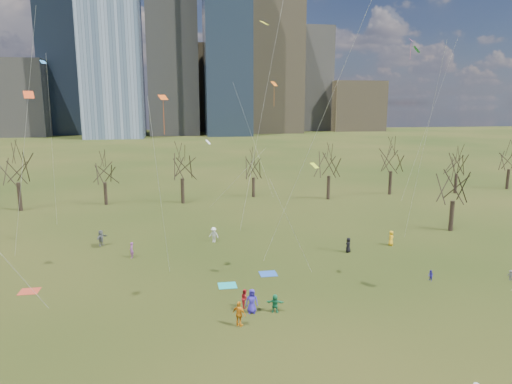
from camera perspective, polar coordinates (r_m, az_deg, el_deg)
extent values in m
plane|color=black|center=(36.96, 3.32, -14.32)|extent=(500.00, 500.00, 0.00)
cube|color=slate|center=(228.24, -17.90, 21.47)|extent=(26.00, 26.00, 118.00)
cube|color=slate|center=(239.57, -10.47, 18.49)|extent=(24.00, 24.00, 95.00)
cube|color=#384C66|center=(231.84, -3.67, 20.15)|extent=(22.00, 22.00, 105.00)
cube|color=#726347|center=(253.84, 2.16, 15.62)|extent=(28.00, 28.00, 72.00)
cube|color=#384C66|center=(258.34, -22.29, 13.97)|extent=(25.00, 25.00, 65.00)
cube|color=slate|center=(274.07, 6.74, 13.75)|extent=(22.00, 22.00, 58.00)
cube|color=#726347|center=(272.89, -7.45, 12.70)|extent=(30.00, 30.00, 48.00)
cube|color=slate|center=(254.46, -28.11, 10.28)|extent=(35.00, 30.00, 36.00)
cube|color=#726347|center=(277.24, 12.01, 10.46)|extent=(30.00, 28.00, 28.00)
cylinder|color=black|center=(76.37, -27.45, -0.52)|extent=(0.55, 0.55, 4.28)
cylinder|color=black|center=(75.63, -18.29, -0.19)|extent=(0.52, 0.52, 3.60)
cylinder|color=black|center=(73.77, -9.16, 0.14)|extent=(0.54, 0.54, 4.05)
cylinder|color=black|center=(77.84, -0.32, 0.60)|extent=(0.51, 0.51, 3.38)
cylinder|color=black|center=(76.91, 9.03, 0.56)|extent=(0.54, 0.54, 3.96)
cylinder|color=black|center=(83.32, 16.42, 1.11)|extent=(0.54, 0.54, 4.14)
cylinder|color=black|center=(88.50, 23.68, 0.98)|extent=(0.52, 0.52, 3.51)
cylinder|color=black|center=(97.15, 28.95, 1.42)|extent=(0.53, 0.53, 3.74)
cylinder|color=black|center=(62.32, 23.25, -2.75)|extent=(0.53, 0.53, 3.83)
cube|color=#1BA5A6|center=(41.11, -3.60, -11.58)|extent=(1.60, 1.50, 0.03)
cube|color=#2654B3|center=(43.66, 1.53, -10.18)|extent=(1.60, 1.50, 0.03)
cube|color=#BD3D25|center=(44.33, -26.47, -11.05)|extent=(1.60, 1.50, 0.03)
imported|color=#3428B0|center=(35.81, -0.53, -13.48)|extent=(1.01, 0.74, 1.91)
imported|color=red|center=(36.81, -1.40, -13.13)|extent=(0.61, 0.76, 1.49)
imported|color=#5D5C61|center=(47.98, 29.23, -9.05)|extent=(0.65, 0.72, 0.97)
imported|color=orange|center=(33.89, -2.10, -14.99)|extent=(1.13, 1.09, 1.90)
imported|color=#1C7F4C|center=(36.00, 2.40, -13.73)|extent=(1.43, 0.77, 1.47)
imported|color=black|center=(50.34, 11.47, -6.52)|extent=(0.92, 0.94, 1.63)
imported|color=#8E478E|center=(49.38, -15.29, -7.02)|extent=(0.42, 0.62, 1.67)
imported|color=#3027A9|center=(44.73, 20.99, -9.73)|extent=(0.46, 0.55, 1.02)
imported|color=white|center=(53.09, -5.30, -5.34)|extent=(1.31, 1.11, 1.76)
imported|color=slate|center=(54.40, -18.80, -5.46)|extent=(1.25, 1.75, 1.83)
imported|color=yellow|center=(53.88, 16.53, -5.54)|extent=(0.77, 0.96, 1.70)
plane|color=#E15113|center=(38.43, -11.55, 11.52)|extent=(1.16, 1.10, 0.42)
cylinder|color=silver|center=(35.90, -11.90, -0.40)|extent=(0.88, 6.48, 14.89)
cylinder|color=#E15113|center=(38.44, -11.46, 9.10)|extent=(0.04, 0.04, 2.70)
plane|color=#F6FF28|center=(40.97, 1.02, 20.39)|extent=(1.03, 1.03, 0.37)
cylinder|color=silver|center=(36.47, 6.52, 4.86)|extent=(5.28, 9.87, 21.07)
cylinder|color=silver|center=(43.36, -27.02, 4.93)|extent=(6.04, 8.17, 21.41)
cylinder|color=silver|center=(49.82, 1.50, 13.63)|extent=(5.75, 3.34, 33.32)
plane|color=#26A55E|center=(51.07, 19.43, 16.47)|extent=(0.69, 0.94, 0.65)
cylinder|color=silver|center=(47.72, 20.17, 4.93)|extent=(1.04, 7.00, 19.78)
plane|color=#2F83CB|center=(58.78, -25.08, 14.52)|extent=(0.99, 0.96, 0.41)
cylinder|color=silver|center=(53.73, -24.13, 4.84)|extent=(2.84, 9.82, 19.01)
plane|color=orange|center=(69.62, 2.29, 13.37)|extent=(1.39, 1.31, 0.71)
cylinder|color=silver|center=(67.46, -0.21, 6.13)|extent=(6.64, 3.54, 17.24)
cylinder|color=orange|center=(69.57, 2.28, 11.86)|extent=(0.04, 0.04, 3.00)
plane|color=#C6E323|center=(38.15, 7.32, 3.31)|extent=(0.96, 0.93, 0.40)
cylinder|color=silver|center=(35.58, 4.67, -4.89)|extent=(5.07, 6.06, 9.35)
plane|color=#DB4318|center=(33.85, -26.55, 10.83)|extent=(1.06, 0.97, 0.50)
plane|color=#FF5D96|center=(71.18, 18.84, 17.52)|extent=(0.87, 0.87, 0.41)
cylinder|color=silver|center=(70.04, 20.71, 8.02)|extent=(4.60, 4.10, 23.13)
cylinder|color=#FF5D96|center=(71.02, 18.76, 16.39)|extent=(0.04, 0.04, 2.40)
plane|color=white|center=(62.98, -6.01, 6.24)|extent=(0.92, 1.00, 0.57)
cylinder|color=silver|center=(59.33, -2.58, 1.52)|extent=(6.29, 9.20, 9.21)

